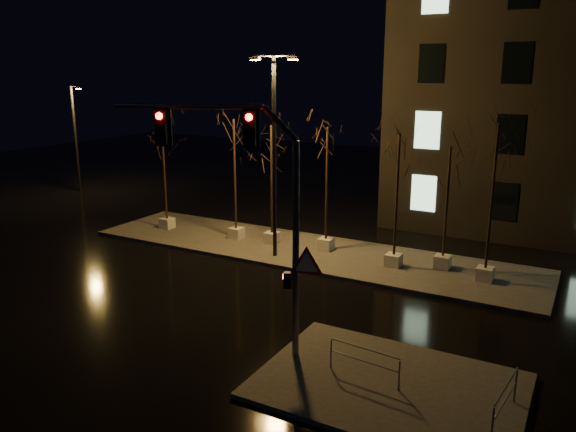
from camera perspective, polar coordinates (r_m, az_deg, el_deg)
The scene contains 15 objects.
ground at distance 22.12m, azimuth -5.58°, elevation -7.93°, with size 90.00×90.00×0.00m, color black.
median at distance 26.94m, azimuth 1.63°, elevation -3.56°, with size 22.00×5.00×0.15m, color #403D39.
sidewalk_corner at distance 16.23m, azimuth 10.17°, elevation -16.61°, with size 7.00×5.00×0.15m, color #403D39.
tree_0 at distance 30.35m, azimuth -12.63°, elevation 7.49°, with size 1.80×1.80×6.28m.
tree_1 at distance 27.84m, azimuth -5.50°, elevation 7.05°, with size 1.80×1.80×6.20m.
tree_2 at distance 26.95m, azimuth -1.71°, elevation 6.48°, with size 1.80×1.80×5.96m.
tree_3 at distance 25.94m, azimuth 4.01°, elevation 6.17°, with size 1.80×1.80×5.98m.
tree_4 at distance 23.97m, azimuth 11.14°, elevation 5.23°, with size 1.80×1.80×5.96m.
tree_5 at distance 24.32m, azimuth 16.02°, elevation 4.12°, with size 1.80×1.80×5.43m.
tree_6 at distance 23.18m, azimuth 20.32°, elevation 5.37°, with size 1.80×1.80×6.52m.
traffic_signal_mast at distance 15.90m, azimuth -3.46°, elevation 2.12°, with size 5.75×2.06×7.39m.
streetlight_main at distance 24.90m, azimuth -1.41°, elevation 7.33°, with size 2.24×0.45×8.95m.
streetlight_far at distance 42.76m, azimuth -20.74°, elevation 7.77°, with size 1.45×0.61×7.51m.
guard_rail_a at distance 16.02m, azimuth 7.73°, elevation -14.15°, with size 2.13×0.27×0.92m.
guard_rail_b at distance 15.10m, azimuth 21.21°, elevation -16.83°, with size 0.28×2.08×0.99m.
Camera 1 is at (11.70, -16.80, 8.37)m, focal length 35.00 mm.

